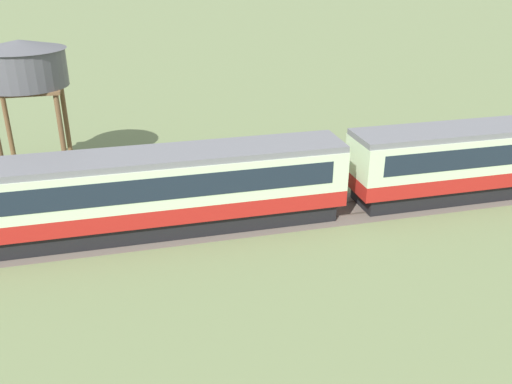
# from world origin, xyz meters

# --- Properties ---
(passenger_train) EXTENTS (106.05, 2.93, 3.93)m
(passenger_train) POSITION_xyz_m (-21.87, -0.45, 2.18)
(passenger_train) COLOR #AD1E19
(passenger_train) RESTS_ON ground_plane
(railway_track) EXTENTS (169.18, 3.60, 0.04)m
(railway_track) POSITION_xyz_m (-18.33, -0.45, 0.01)
(railway_track) COLOR #665B51
(railway_track) RESTS_ON ground_plane
(water_tower) EXTENTS (4.81, 4.81, 8.02)m
(water_tower) POSITION_xyz_m (-27.13, 7.72, 6.61)
(water_tower) COLOR brown
(water_tower) RESTS_ON ground_plane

